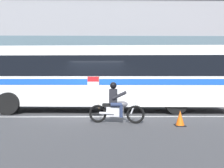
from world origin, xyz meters
TOP-DOWN VIEW (x-y plane):
  - ground_plane at (0.00, 0.00)m, footprint 60.00×60.00m
  - sidewalk_curb at (0.00, 5.10)m, footprint 28.00×3.80m
  - lane_center_stripe at (0.00, -0.60)m, footprint 26.60×0.14m
  - office_building_facade at (0.00, 7.39)m, footprint 28.00×0.89m
  - transit_bus at (0.05, 1.19)m, footprint 13.49×3.11m
  - motorcycle_with_rider at (0.85, -2.02)m, footprint 2.18×0.69m
  - fire_hydrant at (1.54, 3.92)m, footprint 0.22×0.30m
  - traffic_cone at (3.15, -2.57)m, footprint 0.36×0.36m

SIDE VIEW (x-z plane):
  - ground_plane at x=0.00m, z-range 0.00..0.00m
  - lane_center_stripe at x=0.00m, z-range 0.00..0.01m
  - sidewalk_curb at x=0.00m, z-range 0.00..0.15m
  - traffic_cone at x=3.15m, z-range -0.02..0.53m
  - fire_hydrant at x=1.54m, z-range 0.14..0.89m
  - motorcycle_with_rider at x=0.85m, z-range -0.22..1.55m
  - transit_bus at x=0.05m, z-range 0.27..3.49m
  - office_building_facade at x=0.00m, z-range 0.01..11.86m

